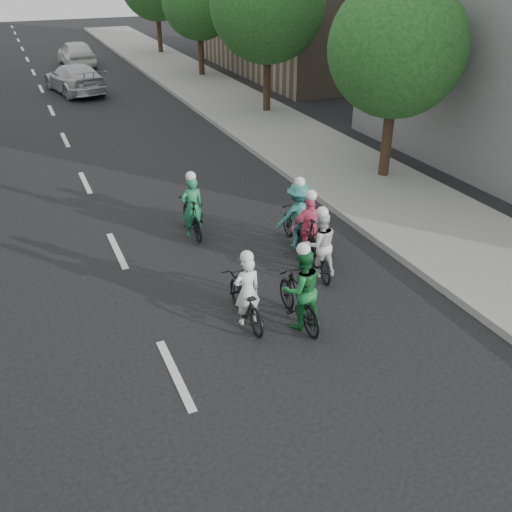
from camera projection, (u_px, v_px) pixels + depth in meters
ground at (175, 374)px, 9.82m from camera, size 120.00×120.00×0.00m
sidewalk_right at (310, 149)px, 20.67m from camera, size 4.00×80.00×0.15m
curb_right at (261, 156)px, 19.98m from camera, size 0.18×80.00×0.18m
tree_r_0 at (397, 48)px, 16.36m from camera, size 4.00×4.00×5.97m
tree_r_1 at (268, 3)px, 23.37m from camera, size 4.80×4.80×6.93m
tree_r_2 at (199, 2)px, 30.90m from camera, size 4.00×4.00×5.97m
cyclist_0 at (246, 298)px, 11.01m from camera, size 0.66×1.76×1.59m
cyclist_1 at (300, 294)px, 10.84m from camera, size 0.81×1.74×1.80m
cyclist_2 at (192, 213)px, 14.38m from camera, size 0.59×1.66×1.72m
cyclist_3 at (308, 233)px, 13.27m from camera, size 0.98×1.87×1.73m
cyclist_4 at (319, 250)px, 12.64m from camera, size 0.87×1.75×1.65m
cyclist_5 at (297, 220)px, 13.76m from camera, size 1.11×1.66×1.81m
follow_car_lead at (75, 78)px, 28.83m from camera, size 2.91×5.25×1.44m
follow_car_trail at (76, 53)px, 35.56m from camera, size 2.02×4.64×1.56m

